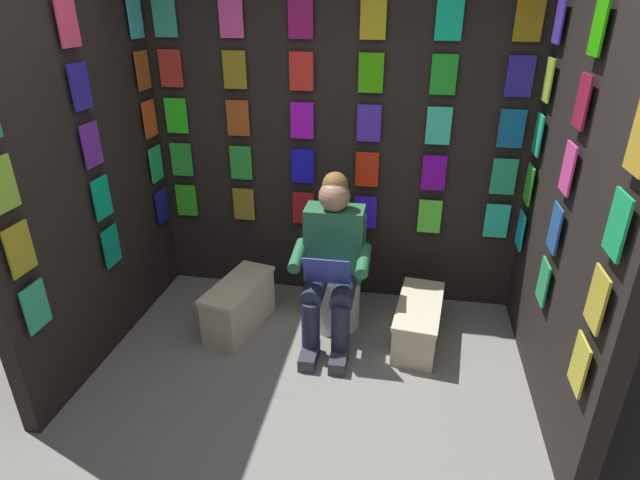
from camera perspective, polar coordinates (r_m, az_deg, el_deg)
name	(u,v)px	position (r m, az deg, el deg)	size (l,w,h in m)	color
ground_plane	(280,469)	(2.90, -4.45, -24.25)	(30.00, 30.00, 0.00)	gray
display_wall_back	(336,150)	(3.87, 1.85, 10.07)	(2.88, 0.14, 2.36)	black
display_wall_left	(575,210)	(3.05, 26.72, 3.01)	(0.14, 1.84, 2.36)	black
display_wall_right	(86,180)	(3.52, -24.72, 6.12)	(0.14, 1.84, 2.36)	black
toilet	(336,280)	(3.78, 1.79, -4.50)	(0.41, 0.55, 0.77)	white
person_reading	(332,261)	(3.45, 1.32, -2.41)	(0.53, 0.68, 1.19)	#286B42
comic_longbox_near	(418,322)	(3.68, 10.92, -9.04)	(0.37, 0.72, 0.31)	beige
comic_longbox_far	(239,305)	(3.79, -9.05, -7.22)	(0.40, 0.69, 0.37)	beige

